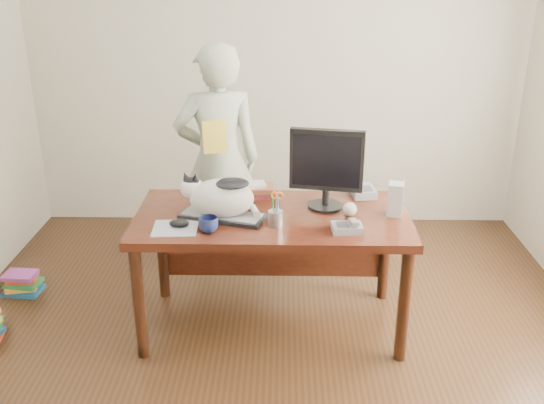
{
  "coord_description": "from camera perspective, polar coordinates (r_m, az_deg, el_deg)",
  "views": [
    {
      "loc": [
        0.06,
        -2.65,
        2.15
      ],
      "look_at": [
        0.0,
        0.55,
        0.85
      ],
      "focal_mm": 40.0,
      "sensor_mm": 36.0,
      "label": 1
    }
  ],
  "objects": [
    {
      "name": "monitor",
      "position": [
        3.54,
        5.15,
        3.5
      ],
      "size": [
        0.43,
        0.25,
        0.49
      ],
      "rotation": [
        0.0,
        0.0,
        -0.18
      ],
      "color": "black",
      "rests_on": "desk"
    },
    {
      "name": "mouse",
      "position": [
        3.41,
        -8.73,
        -1.97
      ],
      "size": [
        0.12,
        0.08,
        0.04
      ],
      "rotation": [
        0.0,
        0.0,
        0.05
      ],
      "color": "black",
      "rests_on": "mousepad"
    },
    {
      "name": "pen_cup",
      "position": [
        3.37,
        0.33,
        -1.39
      ],
      "size": [
        0.09,
        0.09,
        0.21
      ],
      "rotation": [
        0.0,
        0.0,
        -0.17
      ],
      "color": "#9A9AA0",
      "rests_on": "desk"
    },
    {
      "name": "cat",
      "position": [
        3.45,
        -5.01,
        0.57
      ],
      "size": [
        0.48,
        0.32,
        0.27
      ],
      "rotation": [
        0.0,
        0.0,
        -0.29
      ],
      "color": "silver",
      "rests_on": "keyboard"
    },
    {
      "name": "book_pile_b",
      "position": [
        4.52,
        -22.42,
        -7.08
      ],
      "size": [
        0.26,
        0.2,
        0.15
      ],
      "color": "#174F8A",
      "rests_on": "ground"
    },
    {
      "name": "desk",
      "position": [
        3.67,
        0.04,
        -2.82
      ],
      "size": [
        1.6,
        0.8,
        0.75
      ],
      "color": "black",
      "rests_on": "ground"
    },
    {
      "name": "coffee_mug",
      "position": [
        3.32,
        -6.0,
        -2.13
      ],
      "size": [
        0.15,
        0.15,
        0.09
      ],
      "primitive_type": "imported",
      "rotation": [
        0.0,
        0.0,
        0.73
      ],
      "color": "#0D1235",
      "rests_on": "desk"
    },
    {
      "name": "book_stack",
      "position": [
        3.81,
        -1.51,
        1.11
      ],
      "size": [
        0.25,
        0.2,
        0.08
      ],
      "rotation": [
        0.0,
        0.0,
        0.14
      ],
      "color": "#531619",
      "rests_on": "desk"
    },
    {
      "name": "person",
      "position": [
        4.25,
        -5.08,
        3.83
      ],
      "size": [
        0.67,
        0.52,
        1.65
      ],
      "primitive_type": "imported",
      "rotation": [
        0.0,
        0.0,
        3.37
      ],
      "color": "silver",
      "rests_on": "ground"
    },
    {
      "name": "held_book",
      "position": [
        4.02,
        -5.43,
        6.12
      ],
      "size": [
        0.17,
        0.13,
        0.22
      ],
      "rotation": [
        0.0,
        0.0,
        0.23
      ],
      "color": "gold",
      "rests_on": "person"
    },
    {
      "name": "baseball",
      "position": [
        3.54,
        7.33,
        -0.68
      ],
      "size": [
        0.08,
        0.08,
        0.08
      ],
      "rotation": [
        0.0,
        0.0,
        0.26
      ],
      "color": "beige",
      "rests_on": "desk"
    },
    {
      "name": "mousepad",
      "position": [
        3.4,
        -9.1,
        -2.45
      ],
      "size": [
        0.26,
        0.24,
        0.01
      ],
      "rotation": [
        0.0,
        0.0,
        0.05
      ],
      "color": "#AFB2BB",
      "rests_on": "desk"
    },
    {
      "name": "keyboard",
      "position": [
        3.5,
        -4.7,
        -1.33
      ],
      "size": [
        0.52,
        0.32,
        0.03
      ],
      "rotation": [
        0.0,
        0.0,
        -0.29
      ],
      "color": "black",
      "rests_on": "desk"
    },
    {
      "name": "room",
      "position": [
        2.77,
        -0.22,
        5.3
      ],
      "size": [
        4.5,
        4.5,
        4.5
      ],
      "color": "black",
      "rests_on": "ground"
    },
    {
      "name": "speaker",
      "position": [
        3.57,
        11.55,
        0.25
      ],
      "size": [
        0.11,
        0.11,
        0.19
      ],
      "rotation": [
        0.0,
        0.0,
        -0.23
      ],
      "color": "#A8A8AB",
      "rests_on": "desk"
    },
    {
      "name": "calculator",
      "position": [
        3.86,
        8.55,
        1.02
      ],
      "size": [
        0.16,
        0.2,
        0.06
      ],
      "rotation": [
        0.0,
        0.0,
        0.12
      ],
      "color": "slate",
      "rests_on": "desk"
    },
    {
      "name": "phone",
      "position": [
        3.35,
        7.13,
        -2.36
      ],
      "size": [
        0.17,
        0.15,
        0.08
      ],
      "rotation": [
        0.0,
        0.0,
        0.07
      ],
      "color": "slate",
      "rests_on": "desk"
    }
  ]
}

